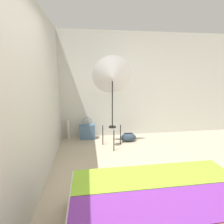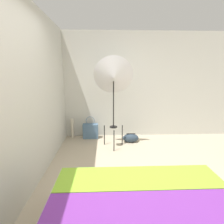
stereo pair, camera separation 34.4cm
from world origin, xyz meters
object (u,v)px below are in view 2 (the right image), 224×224
(duffel_bag, at_px, (131,138))
(paper_roll, at_px, (72,128))
(tote_bag, at_px, (91,131))
(photo_umbrella, at_px, (114,77))

(duffel_bag, xyz_separation_m, paper_roll, (-1.44, 0.37, 0.15))
(tote_bag, distance_m, paper_roll, 0.48)
(photo_umbrella, bearing_deg, tote_bag, 135.57)
(duffel_bag, bearing_deg, tote_bag, 163.08)
(tote_bag, bearing_deg, duffel_bag, -16.92)
(paper_roll, bearing_deg, photo_umbrella, -31.12)
(duffel_bag, bearing_deg, photo_umbrella, -150.15)
(tote_bag, height_order, paper_roll, tote_bag)
(photo_umbrella, relative_size, duffel_bag, 5.18)
(photo_umbrella, xyz_separation_m, paper_roll, (-1.02, 0.61, -1.28))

